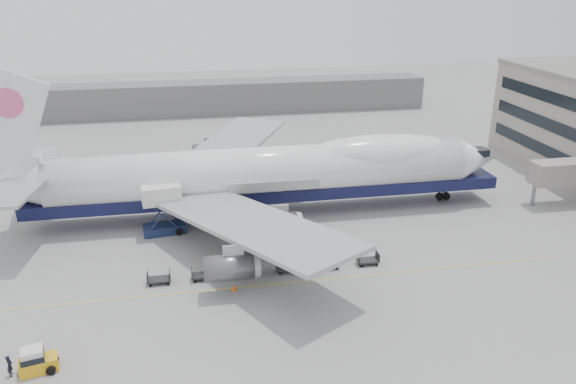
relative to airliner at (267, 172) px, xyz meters
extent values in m
plane|color=gray|center=(-0.64, -12.00, -5.62)|extent=(260.00, 260.00, 0.00)
cube|color=gold|center=(-0.64, -18.00, -5.62)|extent=(60.00, 0.15, 0.01)
cube|color=gray|center=(39.36, -4.00, -1.12)|extent=(9.00, 3.00, 3.00)
cylinder|color=slate|center=(35.36, -4.00, -4.12)|extent=(0.50, 0.50, 3.00)
cube|color=slate|center=(-10.64, 58.00, -2.12)|extent=(110.00, 8.00, 7.00)
cylinder|color=white|center=(-0.64, 0.00, 0.08)|extent=(52.00, 6.40, 6.40)
cube|color=#0E1034|center=(0.36, 0.00, -2.48)|extent=(60.00, 5.76, 1.50)
cone|color=white|center=(28.36, 0.00, 0.08)|extent=(6.00, 6.40, 6.40)
cone|color=white|center=(-31.14, 0.00, 0.68)|extent=(9.00, 6.40, 6.40)
ellipsoid|color=white|center=(14.96, 0.00, 1.84)|extent=(20.67, 5.78, 4.56)
cube|color=white|center=(-29.64, 0.00, 7.58)|extent=(10.52, 0.50, 13.56)
cylinder|color=#E05788|center=(-29.14, 0.00, 10.08)|extent=(3.40, 0.30, 3.40)
cube|color=#9EA0A3|center=(-3.64, -14.28, -0.52)|extent=(20.35, 26.74, 2.26)
cube|color=#9EA0A3|center=(-3.64, 14.28, -0.52)|extent=(20.35, 26.74, 2.26)
cylinder|color=#595B60|center=(-6.64, 19.00, -2.72)|extent=(4.80, 2.60, 2.60)
cylinder|color=#595B60|center=(-0.64, 10.00, -2.72)|extent=(4.80, 2.60, 2.60)
cylinder|color=#595B60|center=(-0.64, -10.00, -2.72)|extent=(4.80, 2.60, 2.60)
cylinder|color=#595B60|center=(-6.64, -19.00, -2.72)|extent=(4.80, 2.60, 2.60)
cylinder|color=slate|center=(24.36, 0.00, -4.37)|extent=(0.36, 0.36, 2.50)
cylinder|color=black|center=(24.36, 0.00, -5.07)|extent=(1.10, 0.45, 1.10)
cylinder|color=slate|center=(-3.64, -3.00, -4.37)|extent=(0.36, 0.36, 2.50)
cylinder|color=black|center=(-3.64, -3.00, -5.07)|extent=(1.10, 0.45, 1.10)
cylinder|color=slate|center=(-3.64, 3.00, -4.37)|extent=(0.36, 0.36, 2.50)
cylinder|color=black|center=(-3.64, 3.00, -5.07)|extent=(1.10, 0.45, 1.10)
cube|color=#1A274E|center=(-13.16, -3.72, -5.08)|extent=(5.17, 2.98, 1.08)
cube|color=silver|center=(-13.16, -3.72, -0.62)|extent=(4.81, 3.12, 2.16)
cube|color=#1A274E|center=(-13.16, -4.80, -2.82)|extent=(3.49, 0.58, 3.87)
cube|color=#1A274E|center=(-13.16, -2.64, -2.82)|extent=(3.49, 0.58, 3.87)
cube|color=slate|center=(-13.16, -2.15, -0.62)|extent=(2.49, 1.48, 0.15)
cylinder|color=black|center=(-14.93, -4.70, -5.18)|extent=(0.88, 0.34, 0.88)
cylinder|color=black|center=(-14.93, -2.74, -5.18)|extent=(0.88, 0.34, 0.88)
cylinder|color=black|center=(-11.39, -4.70, -5.18)|extent=(0.88, 0.34, 0.88)
cylinder|color=black|center=(-11.39, -2.74, -5.18)|extent=(0.88, 0.34, 0.88)
cube|color=gold|center=(-22.35, -27.61, -5.07)|extent=(3.11, 2.12, 1.12)
cube|color=silver|center=(-22.65, -27.68, -4.05)|extent=(1.90, 1.75, 1.01)
cube|color=black|center=(-22.65, -27.68, -4.25)|extent=(2.02, 1.87, 0.51)
cylinder|color=black|center=(-23.37, -28.27, -5.27)|extent=(0.71, 0.30, 0.71)
cylinder|color=black|center=(-23.37, -26.96, -5.27)|extent=(0.71, 0.30, 0.71)
cylinder|color=black|center=(-21.34, -28.27, -5.27)|extent=(0.71, 0.30, 0.71)
cylinder|color=black|center=(-21.34, -26.96, -5.27)|extent=(0.71, 0.30, 0.71)
imported|color=black|center=(-24.35, -27.81, -4.73)|extent=(0.46, 0.68, 1.80)
cone|color=#FF550D|center=(-6.19, -18.42, -5.30)|extent=(0.41, 0.41, 0.64)
cube|color=#FF550D|center=(-6.19, -18.42, -5.61)|extent=(0.43, 0.43, 0.03)
cube|color=#2D2D30|center=(-13.46, -15.69, -5.17)|extent=(2.30, 1.35, 0.18)
cube|color=#2D2D30|center=(-14.56, -15.69, -4.77)|extent=(0.08, 1.35, 0.90)
cube|color=#2D2D30|center=(-12.36, -15.69, -4.77)|extent=(0.08, 1.35, 0.90)
cylinder|color=black|center=(-14.31, -16.24, -5.47)|extent=(0.30, 0.12, 0.30)
cylinder|color=black|center=(-14.31, -15.14, -5.47)|extent=(0.30, 0.12, 0.30)
cylinder|color=black|center=(-12.61, -16.24, -5.47)|extent=(0.30, 0.12, 0.30)
cylinder|color=black|center=(-12.61, -15.14, -5.47)|extent=(0.30, 0.12, 0.30)
cube|color=#2D2D30|center=(-9.08, -15.69, -5.17)|extent=(2.30, 1.35, 0.18)
cube|color=#2D2D30|center=(-10.18, -15.69, -4.77)|extent=(0.08, 1.35, 0.90)
cube|color=#2D2D30|center=(-7.98, -15.69, -4.77)|extent=(0.08, 1.35, 0.90)
cylinder|color=black|center=(-9.93, -16.24, -5.47)|extent=(0.30, 0.12, 0.30)
cylinder|color=black|center=(-9.93, -15.14, -5.47)|extent=(0.30, 0.12, 0.30)
cylinder|color=black|center=(-8.23, -16.24, -5.47)|extent=(0.30, 0.12, 0.30)
cylinder|color=black|center=(-8.23, -15.14, -5.47)|extent=(0.30, 0.12, 0.30)
cube|color=#2D2D30|center=(-4.70, -15.69, -5.17)|extent=(2.30, 1.35, 0.18)
cube|color=#2D2D30|center=(-5.80, -15.69, -4.77)|extent=(0.08, 1.35, 0.90)
cube|color=#2D2D30|center=(-3.60, -15.69, -4.77)|extent=(0.08, 1.35, 0.90)
cylinder|color=black|center=(-5.55, -16.24, -5.47)|extent=(0.30, 0.12, 0.30)
cylinder|color=black|center=(-5.55, -15.14, -5.47)|extent=(0.30, 0.12, 0.30)
cylinder|color=black|center=(-3.85, -16.24, -5.47)|extent=(0.30, 0.12, 0.30)
cylinder|color=black|center=(-3.85, -15.14, -5.47)|extent=(0.30, 0.12, 0.30)
cube|color=#2D2D30|center=(-0.32, -15.69, -5.17)|extent=(2.30, 1.35, 0.18)
cube|color=#2D2D30|center=(-1.42, -15.69, -4.77)|extent=(0.08, 1.35, 0.90)
cube|color=#2D2D30|center=(0.78, -15.69, -4.77)|extent=(0.08, 1.35, 0.90)
cylinder|color=black|center=(-1.17, -16.24, -5.47)|extent=(0.30, 0.12, 0.30)
cylinder|color=black|center=(-1.17, -15.14, -5.47)|extent=(0.30, 0.12, 0.30)
cylinder|color=black|center=(0.53, -16.24, -5.47)|extent=(0.30, 0.12, 0.30)
cylinder|color=black|center=(0.53, -15.14, -5.47)|extent=(0.30, 0.12, 0.30)
cube|color=#2D2D30|center=(4.06, -15.69, -5.17)|extent=(2.30, 1.35, 0.18)
cube|color=#2D2D30|center=(2.96, -15.69, -4.77)|extent=(0.08, 1.35, 0.90)
cube|color=#2D2D30|center=(5.16, -15.69, -4.77)|extent=(0.08, 1.35, 0.90)
cylinder|color=black|center=(3.21, -16.24, -5.47)|extent=(0.30, 0.12, 0.30)
cylinder|color=black|center=(3.21, -15.14, -5.47)|extent=(0.30, 0.12, 0.30)
cylinder|color=black|center=(4.91, -16.24, -5.47)|extent=(0.30, 0.12, 0.30)
cylinder|color=black|center=(4.91, -15.14, -5.47)|extent=(0.30, 0.12, 0.30)
cube|color=#2D2D30|center=(8.44, -15.69, -5.17)|extent=(2.30, 1.35, 0.18)
cube|color=#2D2D30|center=(7.34, -15.69, -4.77)|extent=(0.08, 1.35, 0.90)
cube|color=#2D2D30|center=(9.54, -15.69, -4.77)|extent=(0.08, 1.35, 0.90)
cylinder|color=black|center=(7.59, -16.24, -5.47)|extent=(0.30, 0.12, 0.30)
cylinder|color=black|center=(7.59, -15.14, -5.47)|extent=(0.30, 0.12, 0.30)
cylinder|color=black|center=(9.29, -16.24, -5.47)|extent=(0.30, 0.12, 0.30)
cylinder|color=black|center=(9.29, -15.14, -5.47)|extent=(0.30, 0.12, 0.30)
camera|label=1|loc=(-9.71, -66.57, 23.44)|focal=35.00mm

